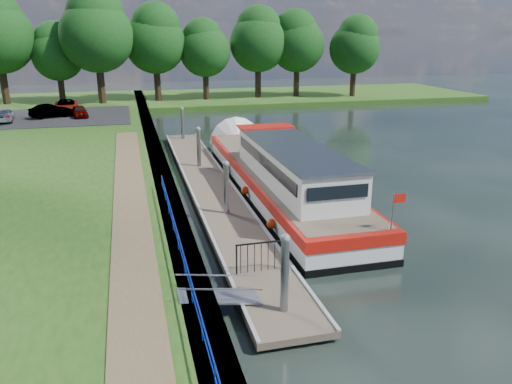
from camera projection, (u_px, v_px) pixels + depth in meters
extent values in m
plane|color=black|center=(279.00, 313.00, 15.97)|extent=(160.00, 160.00, 0.00)
cube|color=#473D2D|center=(162.00, 180.00, 29.07)|extent=(1.10, 90.00, 0.78)
cube|color=#264A15|center=(251.00, 97.00, 66.68)|extent=(60.00, 18.00, 0.60)
cube|color=brown|center=(131.00, 217.00, 22.05)|extent=(1.60, 40.00, 0.05)
cube|color=black|center=(55.00, 117.00, 48.14)|extent=(14.00, 12.00, 0.06)
cube|color=#0C2DBF|center=(180.00, 243.00, 17.63)|extent=(0.04, 18.00, 0.04)
cube|color=#0C2DBF|center=(181.00, 252.00, 17.73)|extent=(0.03, 18.00, 0.03)
cylinder|color=#0C2DBF|center=(215.00, 377.00, 11.28)|extent=(0.04, 0.04, 0.72)
cylinder|color=#0C2DBF|center=(202.00, 329.00, 13.12)|extent=(0.04, 0.04, 0.72)
cylinder|color=#0C2DBF|center=(192.00, 292.00, 14.96)|extent=(0.04, 0.04, 0.72)
cylinder|color=#0C2DBF|center=(184.00, 264.00, 16.81)|extent=(0.04, 0.04, 0.72)
cylinder|color=#0C2DBF|center=(178.00, 241.00, 18.65)|extent=(0.04, 0.04, 0.72)
cylinder|color=#0C2DBF|center=(173.00, 222.00, 20.50)|extent=(0.04, 0.04, 0.72)
cylinder|color=#0C2DBF|center=(169.00, 207.00, 22.34)|extent=(0.04, 0.04, 0.72)
cylinder|color=#0C2DBF|center=(165.00, 193.00, 24.19)|extent=(0.04, 0.04, 0.72)
cylinder|color=#0C2DBF|center=(162.00, 182.00, 26.03)|extent=(0.04, 0.04, 0.72)
cube|color=brown|center=(211.00, 188.00, 27.87)|extent=(2.50, 30.00, 0.24)
cube|color=#9EA0A3|center=(270.00, 297.00, 16.87)|extent=(2.30, 5.00, 0.30)
cube|color=#9EA0A3|center=(225.00, 216.00, 24.25)|extent=(2.30, 5.00, 0.30)
cube|color=#9EA0A3|center=(201.00, 173.00, 31.63)|extent=(2.30, 5.00, 0.30)
cube|color=#9EA0A3|center=(186.00, 147.00, 39.00)|extent=(2.30, 5.00, 0.30)
cube|color=#9EA0A3|center=(232.00, 184.00, 28.10)|extent=(0.12, 30.00, 0.06)
cube|color=#9EA0A3|center=(190.00, 187.00, 27.54)|extent=(0.12, 30.00, 0.06)
cylinder|color=gray|center=(284.00, 290.00, 15.17)|extent=(0.26, 0.26, 3.40)
sphere|color=gray|center=(285.00, 238.00, 14.65)|extent=(0.30, 0.30, 0.30)
cylinder|color=gray|center=(227.00, 199.00, 23.47)|extent=(0.26, 0.26, 3.40)
sphere|color=gray|center=(226.00, 164.00, 22.95)|extent=(0.30, 0.30, 0.30)
cylinder|color=gray|center=(199.00, 155.00, 31.77)|extent=(0.26, 0.26, 3.40)
sphere|color=gray|center=(198.00, 129.00, 31.25)|extent=(0.30, 0.30, 0.30)
cylinder|color=gray|center=(183.00, 130.00, 40.06)|extent=(0.26, 0.26, 3.40)
sphere|color=gray|center=(182.00, 109.00, 39.55)|extent=(0.30, 0.30, 0.30)
cube|color=#A5A8AD|center=(219.00, 296.00, 15.80)|extent=(2.58, 1.00, 0.43)
cube|color=#A5A8AD|center=(221.00, 289.00, 15.21)|extent=(2.58, 0.04, 0.41)
cube|color=#A5A8AD|center=(216.00, 275.00, 16.09)|extent=(2.58, 0.04, 0.41)
cube|color=black|center=(237.00, 260.00, 17.48)|extent=(0.05, 0.05, 1.15)
cube|color=black|center=(285.00, 254.00, 17.91)|extent=(0.05, 0.05, 1.15)
cube|color=black|center=(261.00, 243.00, 17.53)|extent=(1.85, 0.05, 0.05)
cube|color=black|center=(241.00, 259.00, 17.52)|extent=(0.02, 0.02, 1.10)
cube|color=black|center=(248.00, 258.00, 17.58)|extent=(0.02, 0.02, 1.10)
cube|color=black|center=(254.00, 258.00, 17.64)|extent=(0.02, 0.02, 1.10)
cube|color=black|center=(261.00, 257.00, 17.69)|extent=(0.02, 0.02, 1.10)
cube|color=black|center=(268.00, 256.00, 17.75)|extent=(0.02, 0.02, 1.10)
cube|color=black|center=(275.00, 255.00, 17.81)|extent=(0.02, 0.02, 1.10)
cube|color=black|center=(281.00, 255.00, 17.87)|extent=(0.02, 0.02, 1.10)
cube|color=black|center=(278.00, 193.00, 27.87)|extent=(4.00, 20.00, 0.55)
cube|color=silver|center=(278.00, 183.00, 27.69)|extent=(3.96, 19.90, 0.65)
cube|color=#B6150C|center=(278.00, 173.00, 27.52)|extent=(4.04, 20.00, 0.48)
cube|color=brown|center=(278.00, 169.00, 27.44)|extent=(3.68, 19.20, 0.04)
cone|color=silver|center=(238.00, 145.00, 37.30)|extent=(4.00, 1.50, 4.00)
cube|color=silver|center=(293.00, 164.00, 24.87)|extent=(3.00, 11.00, 1.75)
cube|color=gray|center=(293.00, 146.00, 24.59)|extent=(3.10, 11.20, 0.10)
cube|color=black|center=(264.00, 161.00, 24.43)|extent=(0.04, 10.00, 0.55)
cube|color=black|center=(322.00, 158.00, 25.15)|extent=(0.04, 10.00, 0.55)
cube|color=black|center=(264.00, 138.00, 29.91)|extent=(2.60, 0.04, 0.55)
cube|color=black|center=(338.00, 192.00, 19.68)|extent=(2.60, 0.04, 0.55)
cube|color=#B6150C|center=(265.00, 126.00, 29.36)|extent=(3.20, 1.60, 0.06)
cylinder|color=gray|center=(392.00, 213.00, 18.63)|extent=(0.05, 0.05, 1.50)
cube|color=#B6150C|center=(400.00, 198.00, 18.52)|extent=(0.50, 0.02, 0.35)
sphere|color=red|center=(272.00, 224.00, 21.64)|extent=(0.44, 0.44, 0.44)
sphere|color=red|center=(245.00, 190.00, 26.25)|extent=(0.44, 0.44, 0.44)
sphere|color=red|center=(227.00, 167.00, 30.86)|extent=(0.44, 0.44, 0.44)
imported|color=#594C47|center=(295.00, 188.00, 21.08)|extent=(0.63, 0.74, 1.72)
cylinder|color=#332316|center=(5.00, 87.00, 56.49)|extent=(0.83, 0.83, 4.21)
cylinder|color=#332316|center=(62.00, 90.00, 58.56)|extent=(0.70, 0.70, 3.10)
sphere|color=#103813|center=(58.00, 55.00, 57.35)|extent=(5.85, 5.85, 5.85)
sphere|color=#103813|center=(55.00, 42.00, 57.02)|extent=(4.65, 4.65, 4.65)
cylinder|color=#332316|center=(101.00, 86.00, 57.16)|extent=(0.84, 0.84, 4.29)
sphere|color=#103813|center=(97.00, 36.00, 55.49)|extent=(8.10, 8.10, 8.10)
sphere|color=#103813|center=(95.00, 16.00, 55.02)|extent=(6.44, 6.44, 6.44)
cylinder|color=#332316|center=(158.00, 85.00, 60.61)|extent=(0.79, 0.79, 3.83)
sphere|color=#103813|center=(155.00, 43.00, 59.12)|extent=(7.24, 7.24, 7.24)
sphere|color=#103813|center=(156.00, 27.00, 58.40)|extent=(5.75, 5.75, 5.75)
cylinder|color=#332316|center=(206.00, 86.00, 61.86)|extent=(0.72, 0.72, 3.26)
sphere|color=#103813|center=(205.00, 51.00, 60.59)|extent=(6.16, 6.16, 6.16)
sphere|color=#103813|center=(203.00, 38.00, 60.30)|extent=(4.89, 4.89, 4.89)
cylinder|color=#332316|center=(258.00, 82.00, 63.66)|extent=(0.78, 0.78, 3.77)
sphere|color=#103813|center=(258.00, 43.00, 62.18)|extent=(7.13, 7.13, 7.13)
sphere|color=#103813|center=(259.00, 28.00, 61.89)|extent=(5.66, 5.66, 5.66)
cylinder|color=#332316|center=(296.00, 82.00, 64.92)|extent=(0.77, 0.77, 3.65)
sphere|color=#103813|center=(297.00, 45.00, 63.50)|extent=(6.89, 6.89, 6.89)
sphere|color=#103813|center=(295.00, 30.00, 62.90)|extent=(5.47, 5.47, 5.47)
cylinder|color=#332316|center=(353.00, 83.00, 64.92)|extent=(0.74, 0.74, 3.41)
sphere|color=#103813|center=(355.00, 48.00, 63.59)|extent=(6.43, 6.43, 6.43)
sphere|color=#103813|center=(358.00, 35.00, 62.95)|extent=(5.11, 5.11, 5.11)
imported|color=#999999|center=(80.00, 111.00, 47.71)|extent=(1.83, 3.39, 1.10)
imported|color=#999999|center=(51.00, 111.00, 47.35)|extent=(4.07, 2.73, 1.27)
imported|color=#999999|center=(3.00, 115.00, 45.26)|extent=(2.21, 4.32, 1.20)
imported|color=#999999|center=(66.00, 106.00, 50.10)|extent=(2.48, 4.86, 1.31)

